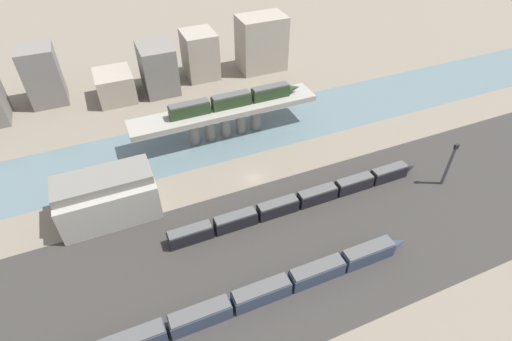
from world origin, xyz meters
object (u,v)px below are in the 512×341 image
object	(u,v)px
train_yard_mid	(302,200)
train_yard_near	(239,302)
train_on_bridge	(236,99)
warehouse_building	(107,196)
signal_tower	(449,165)

from	to	relation	value
train_yard_mid	train_yard_near	bearing A→B (deg)	-140.74
train_on_bridge	train_yard_mid	xyz separation A→B (m)	(3.34, -34.80, -9.24)
train_yard_near	train_yard_mid	bearing A→B (deg)	39.26
train_on_bridge	train_yard_near	bearing A→B (deg)	-110.48
warehouse_building	signal_tower	bearing A→B (deg)	-15.77
train_on_bridge	train_yard_mid	world-z (taller)	train_on_bridge
train_on_bridge	train_yard_near	size ratio (longest dim) A/B	0.52
train_yard_near	signal_tower	world-z (taller)	signal_tower
train_yard_mid	train_on_bridge	bearing A→B (deg)	95.48
train_on_bridge	warehouse_building	xyz separation A→B (m)	(-38.77, -19.52, -5.63)
signal_tower	train_yard_near	bearing A→B (deg)	-168.45
train_on_bridge	warehouse_building	size ratio (longest dim) A/B	1.82
train_on_bridge	warehouse_building	bearing A→B (deg)	-153.27
train_on_bridge	train_yard_near	xyz separation A→B (m)	(-20.18, -54.02, -9.14)
train_on_bridge	train_yard_near	distance (m)	58.38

